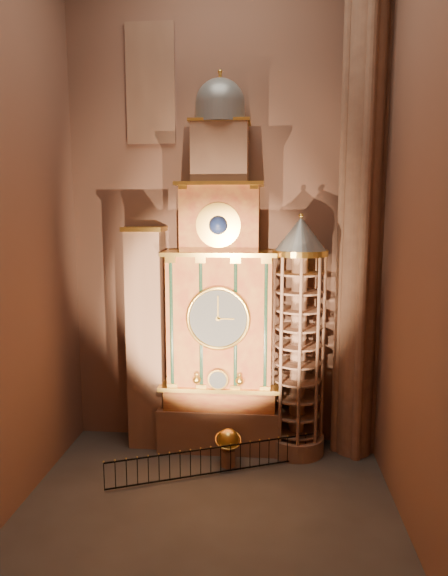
# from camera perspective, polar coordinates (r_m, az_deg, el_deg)

# --- Properties ---
(floor) EXTENTS (14.00, 14.00, 0.00)m
(floor) POSITION_cam_1_polar(r_m,az_deg,el_deg) (20.82, -1.78, -23.00)
(floor) COLOR #383330
(floor) RESTS_ON ground
(wall_back) EXTENTS (22.00, 0.00, 22.00)m
(wall_back) POSITION_cam_1_polar(r_m,az_deg,el_deg) (23.71, -0.20, 8.81)
(wall_back) COLOR brown
(wall_back) RESTS_ON floor
(wall_left) EXTENTS (0.00, 22.00, 22.00)m
(wall_left) POSITION_cam_1_polar(r_m,az_deg,el_deg) (19.83, -22.68, 8.20)
(wall_left) COLOR brown
(wall_left) RESTS_ON floor
(wall_right) EXTENTS (0.00, 22.00, 22.00)m
(wall_right) POSITION_cam_1_polar(r_m,az_deg,el_deg) (18.28, 20.65, 8.34)
(wall_right) COLOR brown
(wall_right) RESTS_ON floor
(astronomical_clock) EXTENTS (5.60, 2.41, 16.70)m
(astronomical_clock) POSITION_cam_1_polar(r_m,az_deg,el_deg) (23.07, -0.42, -1.98)
(astronomical_clock) COLOR #8C634C
(astronomical_clock) RESTS_ON floor
(portrait_tower) EXTENTS (1.80, 1.60, 10.20)m
(portrait_tower) POSITION_cam_1_polar(r_m,az_deg,el_deg) (23.96, -8.57, -5.42)
(portrait_tower) COLOR #8C634C
(portrait_tower) RESTS_ON floor
(stair_turret) EXTENTS (2.50, 2.50, 10.80)m
(stair_turret) POSITION_cam_1_polar(r_m,az_deg,el_deg) (23.06, 8.26, -5.66)
(stair_turret) COLOR #8C634C
(stair_turret) RESTS_ON floor
(gothic_pier) EXTENTS (2.04, 2.04, 22.00)m
(gothic_pier) POSITION_cam_1_polar(r_m,az_deg,el_deg) (22.96, 15.09, 8.53)
(gothic_pier) COLOR #8C634C
(gothic_pier) RESTS_ON floor
(stained_glass_window) EXTENTS (2.20, 0.14, 5.20)m
(stained_glass_window) POSITION_cam_1_polar(r_m,az_deg,el_deg) (24.76, -8.18, 21.56)
(stained_glass_window) COLOR navy
(stained_glass_window) RESTS_ON wall_back
(celestial_globe) EXTENTS (1.31, 1.26, 1.66)m
(celestial_globe) POSITION_cam_1_polar(r_m,az_deg,el_deg) (23.01, 0.46, -16.93)
(celestial_globe) COLOR #8C634C
(celestial_globe) RESTS_ON floor
(iron_railing) EXTENTS (8.43, 3.46, 1.17)m
(iron_railing) POSITION_cam_1_polar(r_m,az_deg,el_deg) (22.48, -0.92, -18.61)
(iron_railing) COLOR black
(iron_railing) RESTS_ON floor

